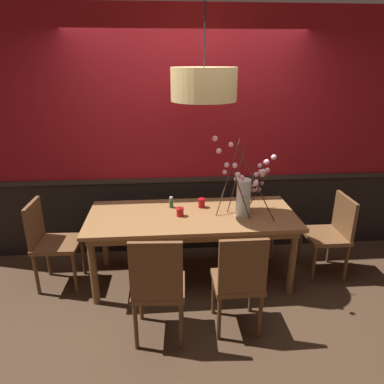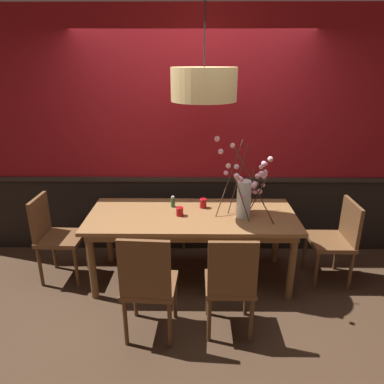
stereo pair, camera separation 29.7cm
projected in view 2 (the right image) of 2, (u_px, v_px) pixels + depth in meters
name	position (u px, v px, depth m)	size (l,w,h in m)	color
ground_plane	(192.00, 277.00, 3.82)	(24.00, 24.00, 0.00)	#422D1E
back_wall	(193.00, 139.00, 4.00)	(6.04, 0.14, 2.74)	black
dining_table	(192.00, 221.00, 3.59)	(2.09, 0.87, 0.75)	olive
chair_far_side_left	(170.00, 204.00, 4.46)	(0.47, 0.42, 0.87)	brown
chair_head_east_end	(337.00, 237.00, 3.62)	(0.41, 0.44, 0.88)	brown
chair_near_side_right	(231.00, 282.00, 2.86)	(0.40, 0.39, 0.94)	brown
chair_near_side_left	(148.00, 283.00, 2.81)	(0.44, 0.44, 0.98)	brown
chair_head_west_end	(54.00, 233.00, 3.66)	(0.45, 0.42, 0.92)	brown
vase_with_blossoms	(245.00, 193.00, 3.42)	(0.56, 0.73, 0.77)	silver
candle_holder_nearer_center	(180.00, 211.00, 3.51)	(0.08, 0.08, 0.09)	#9E0F14
candle_holder_nearer_edge	(203.00, 203.00, 3.70)	(0.08, 0.08, 0.10)	#9E0F14
condiment_bottle	(173.00, 202.00, 3.72)	(0.04, 0.04, 0.12)	#2D5633
pendant_lamp	(204.00, 84.00, 3.13)	(0.59, 0.59, 0.89)	tan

